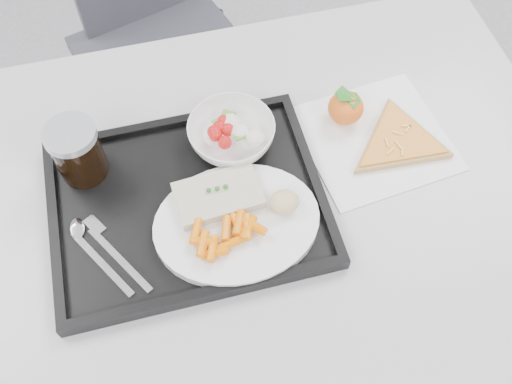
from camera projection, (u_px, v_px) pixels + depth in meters
The scene contains 15 objects.
room at pixel (343, 19), 0.27m from camera, with size 6.04×7.04×2.84m.
table at pixel (237, 215), 1.03m from camera, with size 1.20×0.80×0.75m.
chair at pixel (159, 16), 1.50m from camera, with size 0.52×0.53×0.93m.
tray at pixel (188, 204), 0.95m from camera, with size 0.45×0.35×0.03m.
dinner_plate at pixel (237, 223), 0.92m from camera, with size 0.27×0.27×0.02m.
fish_fillet at pixel (218, 195), 0.92m from camera, with size 0.14×0.09×0.03m.
bread_roll at pixel (284, 202), 0.91m from camera, with size 0.06×0.05×0.03m.
salad_bowl at pixel (231, 134), 0.99m from camera, with size 0.15×0.15×0.05m.
cola_glass at pixel (77, 151), 0.93m from camera, with size 0.09×0.09×0.11m.
cutlery at pixel (98, 247), 0.90m from camera, with size 0.12×0.16×0.01m.
napkin at pixel (375, 138), 1.03m from camera, with size 0.27×0.27×0.00m.
tangerine at pixel (346, 108), 1.03m from camera, with size 0.08×0.08×0.07m.
pizza_slice at pixel (398, 141), 1.02m from camera, with size 0.29×0.29×0.02m.
carrot_pile at pixel (226, 235), 0.88m from camera, with size 0.12×0.08×0.02m.
salad_contents at pixel (232, 131), 0.98m from camera, with size 0.09×0.09×0.03m.
Camera 1 is at (-0.09, -0.19, 1.59)m, focal length 40.00 mm.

